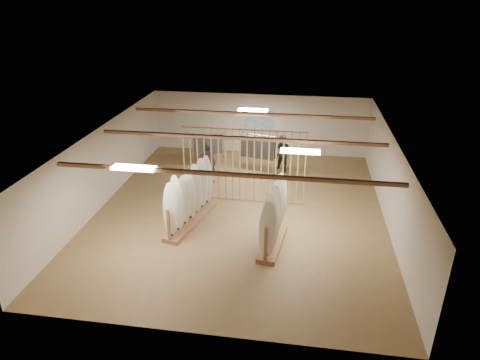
# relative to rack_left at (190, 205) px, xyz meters

# --- Properties ---
(floor) EXTENTS (12.00, 12.00, 0.00)m
(floor) POSITION_rel_rack_left_xyz_m (1.50, 1.09, -0.69)
(floor) COLOR olive
(floor) RESTS_ON ground
(ceiling) EXTENTS (12.00, 12.00, 0.00)m
(ceiling) POSITION_rel_rack_left_xyz_m (1.50, 1.09, 2.11)
(ceiling) COLOR gray
(ceiling) RESTS_ON ground
(wall_back) EXTENTS (12.00, 0.00, 12.00)m
(wall_back) POSITION_rel_rack_left_xyz_m (1.50, 7.09, 0.71)
(wall_back) COLOR beige
(wall_back) RESTS_ON ground
(wall_front) EXTENTS (12.00, 0.00, 12.00)m
(wall_front) POSITION_rel_rack_left_xyz_m (1.50, -4.91, 0.71)
(wall_front) COLOR beige
(wall_front) RESTS_ON ground
(wall_left) EXTENTS (0.00, 12.00, 12.00)m
(wall_left) POSITION_rel_rack_left_xyz_m (-3.50, 1.09, 0.71)
(wall_left) COLOR beige
(wall_left) RESTS_ON ground
(wall_right) EXTENTS (0.00, 12.00, 12.00)m
(wall_right) POSITION_rel_rack_left_xyz_m (6.50, 1.09, 0.71)
(wall_right) COLOR beige
(wall_right) RESTS_ON ground
(ceiling_slats) EXTENTS (9.50, 6.12, 0.10)m
(ceiling_slats) POSITION_rel_rack_left_xyz_m (1.50, 1.09, 2.03)
(ceiling_slats) COLOR #9B6846
(ceiling_slats) RESTS_ON ground
(light_panels) EXTENTS (1.20, 0.35, 0.06)m
(light_panels) POSITION_rel_rack_left_xyz_m (1.50, 1.09, 2.05)
(light_panels) COLOR white
(light_panels) RESTS_ON ground
(bamboo_partition) EXTENTS (4.45, 0.05, 2.78)m
(bamboo_partition) POSITION_rel_rack_left_xyz_m (1.50, 1.89, 0.71)
(bamboo_partition) COLOR tan
(bamboo_partition) RESTS_ON ground
(poster) EXTENTS (1.40, 0.03, 0.90)m
(poster) POSITION_rel_rack_left_xyz_m (1.50, 7.07, 0.91)
(poster) COLOR #3575BC
(poster) RESTS_ON ground
(rack_left) EXTENTS (1.21, 2.93, 2.01)m
(rack_left) POSITION_rel_rack_left_xyz_m (0.00, 0.00, 0.00)
(rack_left) COLOR #9B6846
(rack_left) RESTS_ON floor
(rack_right) EXTENTS (0.81, 2.17, 2.02)m
(rack_right) POSITION_rel_rack_left_xyz_m (2.83, -0.99, -0.00)
(rack_right) COLOR #9B6846
(rack_right) RESTS_ON floor
(clothing_rack_a) EXTENTS (1.28, 0.71, 1.43)m
(clothing_rack_a) POSITION_rel_rack_left_xyz_m (-0.56, 5.25, 0.24)
(clothing_rack_a) COLOR silver
(clothing_rack_a) RESTS_ON floor
(clothing_rack_b) EXTENTS (1.51, 0.75, 1.67)m
(clothing_rack_b) POSITION_rel_rack_left_xyz_m (1.72, 4.86, 0.39)
(clothing_rack_b) COLOR silver
(clothing_rack_b) RESTS_ON floor
(shopper_a) EXTENTS (0.85, 0.74, 1.95)m
(shopper_a) POSITION_rel_rack_left_xyz_m (-0.11, 3.39, 0.28)
(shopper_a) COLOR #24242B
(shopper_a) RESTS_ON floor
(shopper_b) EXTENTS (1.09, 1.02, 1.81)m
(shopper_b) POSITION_rel_rack_left_xyz_m (2.76, 4.91, 0.21)
(shopper_b) COLOR #363429
(shopper_b) RESTS_ON floor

